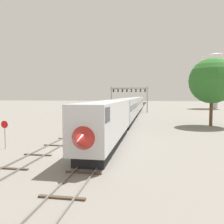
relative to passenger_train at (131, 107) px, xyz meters
The scene contains 8 objects.
ground_plane 33.04m from the passenger_train, 93.48° to the right, with size 400.00×400.00×0.00m, color gray.
track_main 27.24m from the passenger_train, 90.00° to the left, with size 2.60×200.00×0.16m.
track_near 9.35m from the passenger_train, 127.67° to the left, with size 2.60×160.00×0.16m.
passenger_train is the anchor object (origin of this frame).
signal_gantry 20.02m from the passenger_train, 96.55° to the left, with size 12.10×0.49×8.22m.
water_tower 59.36m from the passenger_train, 57.35° to the left, with size 11.20×11.20×22.85m.
stop_sign 34.51m from the passenger_train, 106.85° to the right, with size 0.76×0.08×2.88m.
trackside_tree_left 19.47m from the passenger_train, 36.06° to the right, with size 7.95×7.95×11.96m.
Camera 1 is at (6.57, -21.23, 5.45)m, focal length 37.07 mm.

